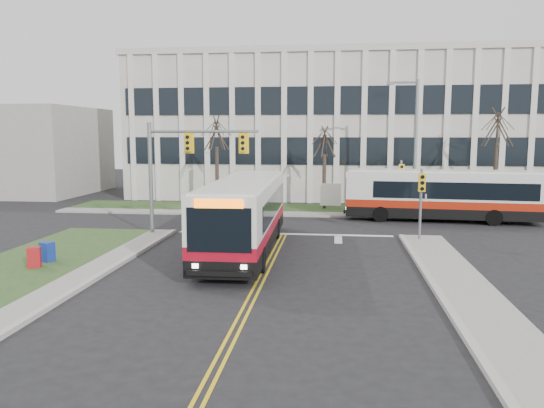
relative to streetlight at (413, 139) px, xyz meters
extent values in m
plane|color=black|center=(-8.03, -16.20, -5.19)|extent=(120.00, 120.00, 0.00)
cube|color=#9E9B93|center=(-15.03, -21.20, -5.12)|extent=(1.20, 26.00, 0.14)
cube|color=#9E9B93|center=(-0.53, -21.20, -5.12)|extent=(2.00, 26.00, 0.14)
cube|color=#9E9B93|center=(-3.03, -1.00, -5.12)|extent=(44.00, 1.60, 0.14)
cube|color=#2A491F|center=(-3.03, 1.80, -5.13)|extent=(44.00, 5.00, 0.12)
cube|color=silver|center=(-3.03, 13.80, 0.81)|extent=(40.00, 16.00, 12.00)
cube|color=#9E9B93|center=(-34.03, 9.80, -1.19)|extent=(12.00, 12.00, 8.00)
cylinder|color=slate|center=(-15.33, -9.00, -2.09)|extent=(0.22, 0.22, 6.20)
cylinder|color=slate|center=(-12.33, -9.00, 0.51)|extent=(6.00, 0.16, 0.16)
cube|color=yellow|center=(-13.13, -9.15, -0.09)|extent=(0.34, 0.24, 0.92)
cube|color=yellow|center=(-10.13, -9.15, -0.09)|extent=(0.34, 0.24, 0.92)
cylinder|color=slate|center=(-0.83, -9.20, -3.29)|extent=(0.14, 0.14, 3.80)
cube|color=yellow|center=(-0.83, -9.40, -2.09)|extent=(0.34, 0.24, 0.92)
cylinder|color=slate|center=(-0.83, -0.70, -3.29)|extent=(0.14, 0.14, 3.80)
cube|color=yellow|center=(-0.83, -0.90, -2.09)|extent=(0.34, 0.24, 0.92)
cylinder|color=slate|center=(0.17, 0.00, -0.59)|extent=(0.20, 0.20, 9.20)
cylinder|color=slate|center=(-0.73, 0.00, 3.81)|extent=(1.80, 0.14, 0.14)
cube|color=slate|center=(-1.63, 0.00, 3.76)|extent=(0.50, 0.25, 0.18)
cylinder|color=slate|center=(-6.13, 1.30, -4.69)|extent=(0.08, 0.08, 1.00)
cylinder|color=slate|center=(-4.93, 1.30, -4.69)|extent=(0.08, 0.08, 1.00)
cube|color=white|center=(-5.53, 1.30, -3.99)|extent=(1.50, 0.12, 1.60)
cylinder|color=#42352B|center=(-14.03, 1.80, -2.88)|extent=(0.28, 0.28, 4.62)
cylinder|color=#42352B|center=(-6.03, 2.00, -3.15)|extent=(0.28, 0.28, 4.09)
cylinder|color=#42352B|center=(5.97, 1.80, -2.72)|extent=(0.28, 0.28, 4.95)
cube|color=navy|center=(-17.53, -16.03, -4.72)|extent=(0.63, 0.60, 0.95)
cube|color=maroon|center=(-17.53, -17.04, -4.72)|extent=(0.63, 0.61, 0.95)
camera|label=1|loc=(-5.29, -37.08, 0.38)|focal=35.00mm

